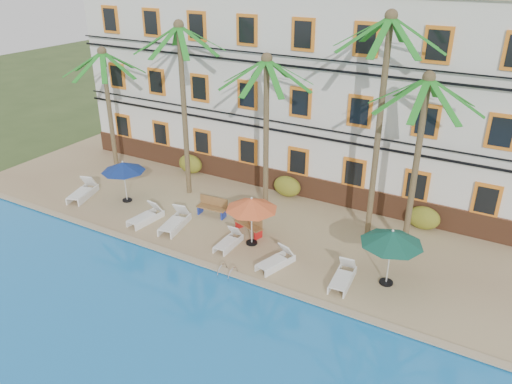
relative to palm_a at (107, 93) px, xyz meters
The scene contains 25 objects.
ground 11.38m from the palm_a, 27.20° to the right, with size 100.00×100.00×0.00m, color #384C23.
pool_deck 10.31m from the palm_a, ahead, with size 30.00×12.00×0.25m, color tan.
swimming_pool 15.60m from the palm_a, 52.00° to the right, with size 26.00×12.00×0.20m, color blue.
pool_coping 11.67m from the palm_a, 31.48° to the right, with size 30.00×0.35×0.06m, color tan.
hotel_building 10.57m from the palm_a, 30.03° to the left, with size 25.40×6.44×10.22m.
palm_a is the anchor object (origin of this frame).
palm_b 5.57m from the palm_a, ahead, with size 4.35×4.35×8.84m.
palm_c 10.09m from the palm_a, ahead, with size 4.35×4.35×7.72m.
palm_d 15.31m from the palm_a, ahead, with size 4.35×4.35×9.72m.
palm_e 16.94m from the palm_a, ahead, with size 4.35×4.35×7.65m.
shrub_left 6.00m from the palm_a, 25.63° to the left, with size 1.50×0.90×1.10m, color #305919.
shrub_mid 11.17m from the palm_a, 10.54° to the left, with size 1.50×0.90×1.10m, color #305919.
shrub_right 17.82m from the palm_a, ahead, with size 1.50×0.90×1.10m, color #305919.
umbrella_blue 5.07m from the palm_a, 39.49° to the right, with size 2.21×2.21×2.22m.
umbrella_red 11.79m from the palm_a, 16.15° to the right, with size 2.28×2.28×2.28m.
umbrella_green 17.51m from the palm_a, 10.53° to the right, with size 2.39×2.39×2.39m.
lounger_a 5.64m from the palm_a, 74.33° to the right, with size 1.32×2.20×0.98m.
lounger_b 8.12m from the palm_a, 34.78° to the right, with size 0.87×1.92×0.88m.
lounger_c 9.17m from the palm_a, 27.18° to the right, with size 1.06×2.12×0.96m.
lounger_d 11.80m from the palm_a, 20.64° to the right, with size 0.61×1.65×0.78m.
lounger_e 14.13m from the palm_a, 18.25° to the right, with size 1.12×1.87×0.83m.
lounger_f 16.62m from the palm_a, 14.33° to the right, with size 0.83×1.91×0.88m.
bench_left 9.22m from the palm_a, 12.79° to the right, with size 1.53×0.58×0.93m.
bench_right 11.53m from the palm_a, 12.92° to the right, with size 1.57×0.93×0.93m.
pool_ladder 13.52m from the palm_a, 26.65° to the right, with size 0.54×0.74×0.74m.
Camera 1 is at (11.37, -14.81, 11.76)m, focal length 35.00 mm.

